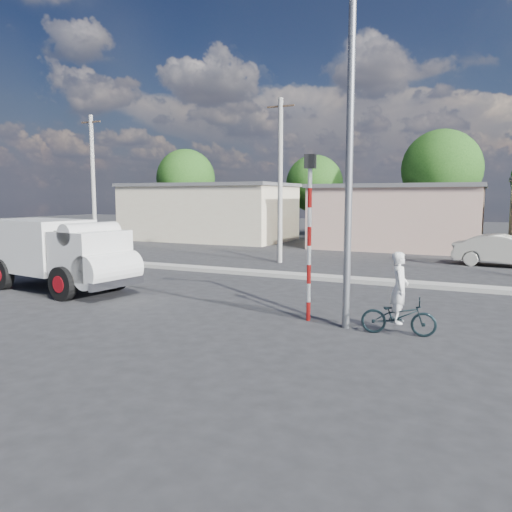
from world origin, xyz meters
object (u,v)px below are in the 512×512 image
at_px(truck, 60,252).
at_px(car_cream, 505,251).
at_px(traffic_pole, 309,223).
at_px(streetlight, 343,127).
at_px(cyclist, 399,300).
at_px(bicycle, 398,316).

distance_m(truck, car_cream, 19.50).
height_order(traffic_pole, streetlight, streetlight).
bearing_deg(cyclist, bicycle, -0.00).
bearing_deg(bicycle, truck, 78.48).
relative_size(truck, bicycle, 3.57).
distance_m(truck, streetlight, 10.82).
height_order(truck, traffic_pole, traffic_pole).
relative_size(bicycle, traffic_pole, 0.40).
bearing_deg(traffic_pole, car_cream, 70.31).
distance_m(truck, bicycle, 11.70).
xyz_separation_m(car_cream, streetlight, (-3.98, -14.03, 4.22)).
relative_size(cyclist, car_cream, 0.37).
bearing_deg(traffic_pole, truck, 177.95).
xyz_separation_m(truck, cyclist, (11.64, -0.73, -0.52)).
distance_m(bicycle, streetlight, 4.74).
distance_m(bicycle, car_cream, 14.35).
relative_size(truck, car_cream, 1.37).
xyz_separation_m(cyclist, car_cream, (2.52, 14.13, -0.10)).
bearing_deg(truck, car_cream, 51.52).
height_order(truck, streetlight, streetlight).
distance_m(bicycle, traffic_pole, 3.24).
distance_m(truck, cyclist, 11.68).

